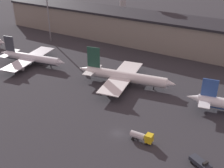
{
  "coord_description": "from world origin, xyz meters",
  "views": [
    {
      "loc": [
        36.18,
        -62.97,
        55.05
      ],
      "look_at": [
        -13.45,
        18.54,
        6.0
      ],
      "focal_mm": 45.0,
      "sensor_mm": 36.0,
      "label": 1
    }
  ],
  "objects_px": {
    "service_vehicle_0": "(142,137)",
    "airplane_2": "(124,77)",
    "airplane_1": "(31,58)",
    "service_vehicle_3": "(200,163)"
  },
  "relations": [
    {
      "from": "airplane_1",
      "to": "airplane_2",
      "type": "bearing_deg",
      "value": -4.72
    },
    {
      "from": "airplane_1",
      "to": "service_vehicle_0",
      "type": "xyz_separation_m",
      "value": [
        72.97,
        -25.68,
        -1.63
      ]
    },
    {
      "from": "service_vehicle_3",
      "to": "airplane_1",
      "type": "bearing_deg",
      "value": -169.67
    },
    {
      "from": "airplane_2",
      "to": "service_vehicle_0",
      "type": "height_order",
      "value": "airplane_2"
    },
    {
      "from": "service_vehicle_0",
      "to": "airplane_2",
      "type": "bearing_deg",
      "value": 124.68
    },
    {
      "from": "service_vehicle_0",
      "to": "service_vehicle_3",
      "type": "distance_m",
      "value": 18.38
    },
    {
      "from": "airplane_1",
      "to": "service_vehicle_0",
      "type": "bearing_deg",
      "value": -29.66
    },
    {
      "from": "airplane_1",
      "to": "airplane_2",
      "type": "xyz_separation_m",
      "value": [
        49.84,
        4.85,
        0.31
      ]
    },
    {
      "from": "airplane_2",
      "to": "service_vehicle_0",
      "type": "bearing_deg",
      "value": -63.12
    },
    {
      "from": "airplane_2",
      "to": "service_vehicle_3",
      "type": "xyz_separation_m",
      "value": [
        41.44,
        -32.08,
        -2.42
      ]
    }
  ]
}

